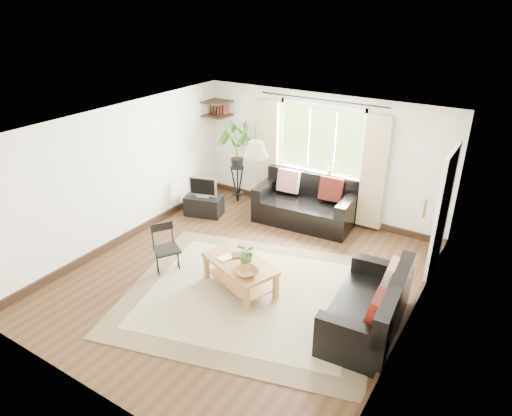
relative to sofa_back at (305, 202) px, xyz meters
The scene contains 24 objects.
floor 2.27m from the sofa_back, 88.92° to the right, with size 5.50×5.50×0.00m, color #311E10.
ceiling 2.97m from the sofa_back, 88.92° to the right, with size 5.50×5.50×0.00m, color white.
wall_back 0.93m from the sofa_back, 85.41° to the left, with size 5.00×0.02×2.40m, color white.
wall_front 5.04m from the sofa_back, 89.52° to the right, with size 5.00×0.02×2.40m, color white.
wall_left 3.40m from the sofa_back, 137.82° to the right, with size 0.02×5.50×2.40m, color white.
wall_right 3.47m from the sofa_back, 41.23° to the right, with size 0.02×5.50×2.40m, color white.
rug 2.61m from the sofa_back, 81.27° to the right, with size 3.56×3.05×0.02m, color beige.
window 1.22m from the sofa_back, 85.03° to the left, with size 2.50×0.16×2.16m, color white, non-canonical shape.
door 2.63m from the sofa_back, 11.86° to the right, with size 0.06×0.96×2.06m, color silver.
corner_shelf 2.66m from the sofa_back, behind, with size 0.50×0.50×0.34m, color black, non-canonical shape.
pendant_lamp 2.44m from the sofa_back, 88.69° to the right, with size 0.36×0.36×0.54m, color beige, non-canonical shape.
wall_sconce 3.40m from the sofa_back, 37.95° to the right, with size 0.12×0.12×0.28m, color beige, non-canonical shape.
sofa_back is the anchor object (origin of this frame).
sofa_right 3.12m from the sofa_back, 48.66° to the right, with size 0.84×1.68×0.79m, color black, non-canonical shape.
coffee_table 2.50m from the sofa_back, 86.11° to the right, with size 1.15×0.63×0.47m, color brown, non-canonical shape.
table_plant 2.50m from the sofa_back, 83.43° to the right, with size 0.30×0.26×0.33m, color #366327.
bowl 2.74m from the sofa_back, 80.68° to the right, with size 0.32×0.32×0.08m, color #945733.
book_a 2.48m from the sofa_back, 93.26° to the right, with size 0.16×0.21×0.02m, color white.
book_b 2.28m from the sofa_back, 90.02° to the right, with size 0.16×0.22×0.02m, color #4E281F.
tv_stand 2.02m from the sofa_back, 158.07° to the right, with size 0.73×0.41×0.39m, color black.
tv 2.01m from the sofa_back, 158.07° to the right, with size 0.56×0.19×0.43m, color #A5A5AA, non-canonical shape.
palm_stand 1.70m from the sofa_back, behind, with size 0.66×0.66×1.69m, color black, non-canonical shape.
folding_chair 2.91m from the sofa_back, 111.23° to the right, with size 0.41×0.41×0.79m, color black, non-canonical shape.
sill_plant 0.80m from the sofa_back, 54.04° to the left, with size 0.14×0.10×0.27m, color #2D6023.
Camera 1 is at (3.35, -4.96, 4.05)m, focal length 32.00 mm.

